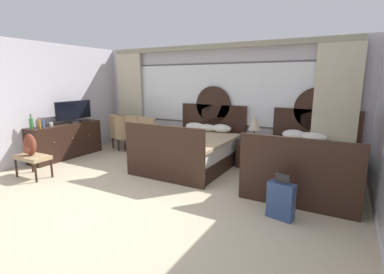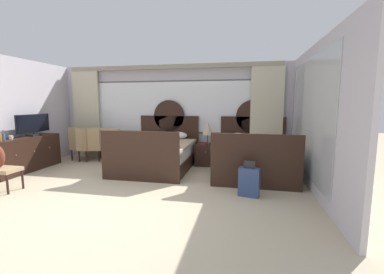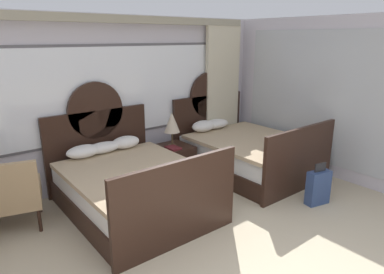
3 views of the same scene
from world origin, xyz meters
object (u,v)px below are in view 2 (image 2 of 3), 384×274
at_px(bed_near_mirror, 253,157).
at_px(bottle_spirit_blue, 4,137).
at_px(armchair_by_window_centre, 91,144).
at_px(luggage_bench, 0,171).
at_px(dresser_minibar, 26,154).
at_px(tv_flatscreen, 33,125).
at_px(bottle_liquor_amber, 0,137).
at_px(bed_near_window, 158,153).
at_px(table_lamp_on_nightstand, 208,128).
at_px(book_on_nightstand, 204,144).
at_px(armchair_by_window_left, 115,145).
at_px(armchair_by_window_right, 83,144).
at_px(cup_on_dresser, 11,137).
at_px(suitcase_on_floor, 249,182).
at_px(nightstand_between_beds, 207,154).

bearing_deg(bed_near_mirror, bottle_spirit_blue, -164.48).
bearing_deg(armchair_by_window_centre, luggage_bench, -93.85).
bearing_deg(dresser_minibar, luggage_bench, -61.22).
xyz_separation_m(tv_flatscreen, bottle_liquor_amber, (0.05, -0.94, -0.18)).
xyz_separation_m(bed_near_window, bottle_spirit_blue, (-2.95, -1.47, 0.53)).
relative_size(bed_near_mirror, table_lamp_on_nightstand, 3.72).
relative_size(book_on_nightstand, armchair_by_window_left, 0.27).
xyz_separation_m(bed_near_mirror, armchair_by_window_right, (-4.70, 0.44, 0.11)).
bearing_deg(luggage_bench, bottle_liquor_amber, 136.04).
bearing_deg(cup_on_dresser, armchair_by_window_right, 69.16).
distance_m(bed_near_window, tv_flatscreen, 3.14).
xyz_separation_m(bed_near_window, book_on_nightstand, (1.08, 0.50, 0.19)).
distance_m(tv_flatscreen, bottle_spirit_blue, 0.88).
bearing_deg(armchair_by_window_left, bottle_liquor_amber, -127.74).
xyz_separation_m(tv_flatscreen, bottle_spirit_blue, (0.05, -0.86, -0.19)).
bearing_deg(bed_near_window, dresser_minibar, -163.67).
relative_size(luggage_bench, suitcase_on_floor, 1.07).
xyz_separation_m(bottle_spirit_blue, luggage_bench, (0.63, -0.69, -0.53)).
height_order(nightstand_between_beds, cup_on_dresser, cup_on_dresser).
bearing_deg(bottle_liquor_amber, armchair_by_window_centre, 68.23).
bearing_deg(book_on_nightstand, suitcase_on_floor, -61.16).
xyz_separation_m(table_lamp_on_nightstand, book_on_nightstand, (-0.08, -0.14, -0.40)).
relative_size(dresser_minibar, luggage_bench, 2.61).
height_order(bed_near_mirror, book_on_nightstand, bed_near_mirror).
height_order(nightstand_between_beds, bottle_spirit_blue, bottle_spirit_blue).
distance_m(nightstand_between_beds, book_on_nightstand, 0.32).
distance_m(nightstand_between_beds, bottle_liquor_amber, 4.69).
bearing_deg(tv_flatscreen, nightstand_between_beds, 16.39).
bearing_deg(suitcase_on_floor, tv_flatscreen, 169.78).
distance_m(armchair_by_window_left, armchair_by_window_centre, 0.75).
relative_size(book_on_nightstand, armchair_by_window_right, 0.27).
bearing_deg(armchair_by_window_left, dresser_minibar, -140.70).
relative_size(dresser_minibar, bottle_spirit_blue, 7.83).
bearing_deg(armchair_by_window_right, cup_on_dresser, -110.84).
relative_size(armchair_by_window_left, suitcase_on_floor, 1.50).
bearing_deg(tv_flatscreen, book_on_nightstand, 15.18).
distance_m(bed_near_window, luggage_bench, 3.17).
bearing_deg(table_lamp_on_nightstand, nightstand_between_beds, -88.91).
height_order(dresser_minibar, suitcase_on_floor, dresser_minibar).
bearing_deg(bottle_spirit_blue, armchair_by_window_centre, 67.27).
xyz_separation_m(bed_near_mirror, book_on_nightstand, (-1.24, 0.50, 0.19)).
distance_m(tv_flatscreen, bottle_liquor_amber, 0.96).
bearing_deg(armchair_by_window_right, bottle_liquor_amber, -105.84).
relative_size(tv_flatscreen, armchair_by_window_left, 1.05).
xyz_separation_m(book_on_nightstand, cup_on_dresser, (-4.10, -1.73, 0.29)).
xyz_separation_m(bed_near_mirror, armchair_by_window_centre, (-4.47, 0.44, 0.11)).
xyz_separation_m(dresser_minibar, armchair_by_window_right, (0.64, 1.32, 0.07)).
bearing_deg(book_on_nightstand, bottle_spirit_blue, -154.02).
relative_size(table_lamp_on_nightstand, bottle_spirit_blue, 2.63).
height_order(table_lamp_on_nightstand, book_on_nightstand, table_lamp_on_nightstand).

